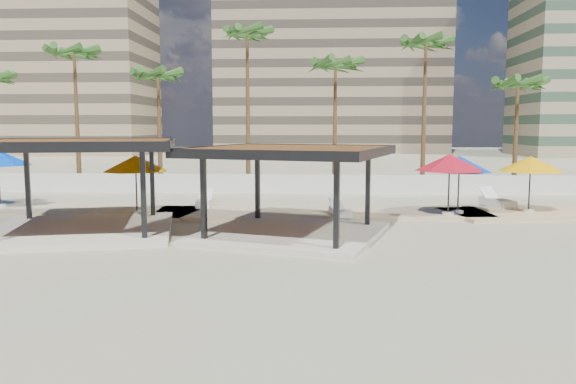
{
  "coord_description": "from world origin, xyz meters",
  "views": [
    {
      "loc": [
        1.84,
        -20.0,
        4.23
      ],
      "look_at": [
        0.55,
        4.44,
        1.4
      ],
      "focal_mm": 35.0,
      "sensor_mm": 36.0,
      "label": 1
    }
  ],
  "objects_px": {
    "lounger_c": "(497,202)",
    "umbrella_c": "(450,163)",
    "lounger_a": "(205,202)",
    "lounger_b": "(340,211)",
    "pavilion_west": "(80,177)",
    "pavilion_central": "(291,183)"
  },
  "relations": [
    {
      "from": "lounger_b",
      "to": "pavilion_central",
      "type": "bearing_deg",
      "value": 140.7
    },
    {
      "from": "pavilion_west",
      "to": "umbrella_c",
      "type": "relative_size",
      "value": 2.66
    },
    {
      "from": "lounger_a",
      "to": "lounger_c",
      "type": "relative_size",
      "value": 0.87
    },
    {
      "from": "lounger_c",
      "to": "pavilion_central",
      "type": "bearing_deg",
      "value": 111.62
    },
    {
      "from": "umbrella_c",
      "to": "lounger_b",
      "type": "xyz_separation_m",
      "value": [
        -5.01,
        -0.22,
        -2.26
      ]
    },
    {
      "from": "pavilion_central",
      "to": "pavilion_west",
      "type": "xyz_separation_m",
      "value": [
        -8.51,
        0.3,
        0.15
      ]
    },
    {
      "from": "pavilion_central",
      "to": "lounger_b",
      "type": "xyz_separation_m",
      "value": [
        2.06,
        4.26,
        -1.72
      ]
    },
    {
      "from": "lounger_c",
      "to": "umbrella_c",
      "type": "bearing_deg",
      "value": 119.73
    },
    {
      "from": "lounger_a",
      "to": "lounger_b",
      "type": "relative_size",
      "value": 1.09
    },
    {
      "from": "pavilion_central",
      "to": "pavilion_west",
      "type": "distance_m",
      "value": 8.51
    },
    {
      "from": "pavilion_west",
      "to": "lounger_c",
      "type": "relative_size",
      "value": 3.49
    },
    {
      "from": "pavilion_west",
      "to": "lounger_a",
      "type": "xyz_separation_m",
      "value": [
        3.67,
        6.67,
        -1.86
      ]
    },
    {
      "from": "pavilion_central",
      "to": "umbrella_c",
      "type": "bearing_deg",
      "value": 49.37
    },
    {
      "from": "umbrella_c",
      "to": "lounger_c",
      "type": "distance_m",
      "value": 5.03
    },
    {
      "from": "lounger_a",
      "to": "lounger_b",
      "type": "height_order",
      "value": "lounger_a"
    },
    {
      "from": "lounger_a",
      "to": "lounger_b",
      "type": "xyz_separation_m",
      "value": [
        6.9,
        -2.71,
        -0.02
      ]
    },
    {
      "from": "umbrella_c",
      "to": "lounger_a",
      "type": "xyz_separation_m",
      "value": [
        -11.91,
        2.49,
        -2.24
      ]
    },
    {
      "from": "lounger_b",
      "to": "lounger_c",
      "type": "height_order",
      "value": "lounger_c"
    },
    {
      "from": "lounger_b",
      "to": "lounger_c",
      "type": "distance_m",
      "value": 8.9
    },
    {
      "from": "lounger_b",
      "to": "lounger_c",
      "type": "relative_size",
      "value": 0.8
    },
    {
      "from": "lounger_a",
      "to": "lounger_c",
      "type": "bearing_deg",
      "value": -92.83
    },
    {
      "from": "pavilion_central",
      "to": "lounger_a",
      "type": "bearing_deg",
      "value": 141.78
    }
  ]
}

